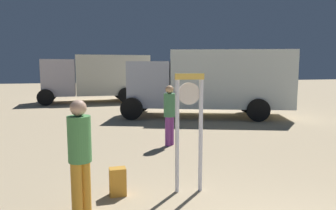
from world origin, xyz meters
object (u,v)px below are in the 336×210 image
object	(u,v)px
box_truck_near	(212,80)
box_truck_far	(98,76)
backpack	(118,182)
standing_clock	(189,120)
person_distant	(170,112)
person_near_clock	(80,153)

from	to	relation	value
box_truck_near	box_truck_far	size ratio (longest dim) A/B	1.15
backpack	standing_clock	bearing A→B (deg)	-6.77
standing_clock	box_truck_near	distance (m)	8.31
box_truck_far	box_truck_near	bearing A→B (deg)	-57.55
backpack	person_distant	xyz separation A→B (m)	(1.73, 2.98, 0.69)
person_near_clock	box_truck_far	size ratio (longest dim) A/B	0.26
person_distant	box_truck_far	world-z (taller)	box_truck_far
backpack	box_truck_far	distance (m)	14.42
person_near_clock	backpack	xyz separation A→B (m)	(0.58, 0.63, -0.72)
box_truck_far	person_near_clock	bearing A→B (deg)	-93.63
backpack	box_truck_near	xyz separation A→B (m)	(4.83, 7.33, 1.32)
standing_clock	backpack	world-z (taller)	standing_clock
person_near_clock	backpack	size ratio (longest dim) A/B	3.59
person_near_clock	box_truck_far	world-z (taller)	box_truck_far
standing_clock	box_truck_far	distance (m)	14.52
box_truck_far	person_distant	bearing A→B (deg)	-83.19
standing_clock	backpack	size ratio (longest dim) A/B	4.31
standing_clock	box_truck_near	world-z (taller)	box_truck_near
person_near_clock	backpack	world-z (taller)	person_near_clock
box_truck_near	backpack	bearing A→B (deg)	-123.41
person_distant	box_truck_near	size ratio (longest dim) A/B	0.22
person_distant	box_truck_near	distance (m)	5.39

